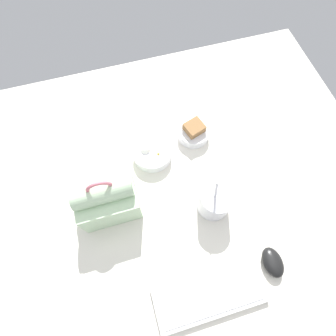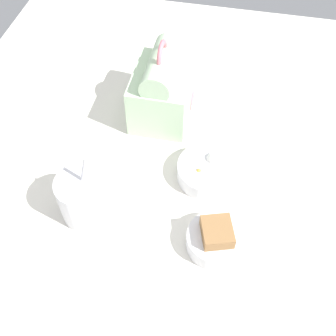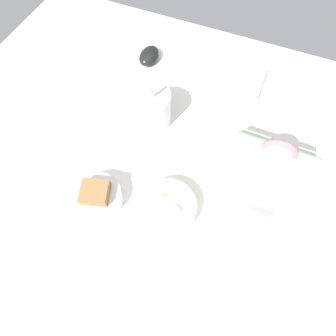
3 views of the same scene
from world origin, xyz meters
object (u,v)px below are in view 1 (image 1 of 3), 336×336
Objects in this scene: lunch_bag at (107,198)px; soup_cup at (215,201)px; bento_bowl_sandwich at (194,132)px; computer_mouse at (273,262)px; keyboard at (209,295)px; bento_bowl_snacks at (152,153)px.

lunch_bag is 32.23cm from soup_cup.
soup_cup is at bearing 85.35° from bento_bowl_sandwich.
lunch_bag is 51.44cm from computer_mouse.
bento_bowl_sandwich is (-11.89, -50.28, 1.40)cm from keyboard.
soup_cup is 26.69cm from bento_bowl_snacks.
computer_mouse is at bearing 144.11° from lunch_bag.
bento_bowl_sandwich is 1.30× the size of computer_mouse.
lunch_bag is (21.10, -32.84, 6.88)cm from keyboard.
keyboard is 1.50× the size of lunch_bag.
lunch_bag reaches higher than keyboard.
soup_cup reaches higher than keyboard.
computer_mouse is (-24.42, 43.54, -0.20)cm from bento_bowl_snacks.
lunch_bag is at bearing 27.86° from bento_bowl_sandwich.
soup_cup is 1.52× the size of bento_bowl_sandwich.
soup_cup is at bearing -112.22° from keyboard.
soup_cup is at bearing 121.57° from bento_bowl_snacks.
keyboard is at bearing 8.11° from computer_mouse.
bento_bowl_sandwich is at bearing -79.95° from computer_mouse.
bento_bowl_snacks is (16.02, 3.85, -0.32)cm from bento_bowl_sandwich.
soup_cup is at bearing 163.76° from lunch_bag.
soup_cup reaches higher than computer_mouse.
bento_bowl_sandwich is 48.13cm from computer_mouse.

